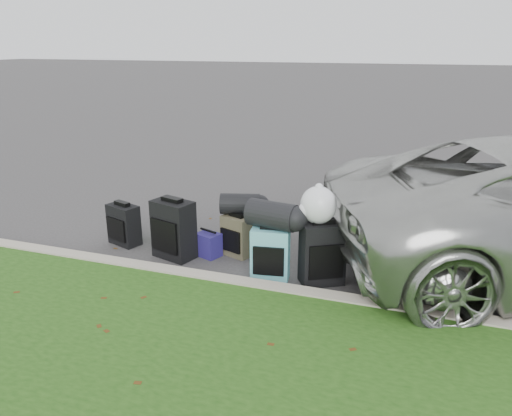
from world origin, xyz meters
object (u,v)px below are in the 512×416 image
(suitcase_teal, at_px, (270,254))
(tote_green, at_px, (164,228))
(suitcase_olive, at_px, (237,236))
(tote_navy, at_px, (209,245))
(suitcase_large_black_right, at_px, (322,253))
(suitcase_small_black, at_px, (124,225))
(suitcase_large_black_left, at_px, (174,229))

(suitcase_teal, bearing_deg, tote_green, 150.63)
(suitcase_olive, height_order, tote_navy, suitcase_olive)
(suitcase_olive, relative_size, tote_green, 1.52)
(suitcase_large_black_right, bearing_deg, suitcase_small_black, 144.75)
(suitcase_large_black_right, bearing_deg, suitcase_large_black_left, 147.39)
(suitcase_large_black_left, distance_m, suitcase_olive, 0.79)
(suitcase_large_black_left, relative_size, suitcase_teal, 1.21)
(suitcase_small_black, bearing_deg, suitcase_olive, 24.32)
(suitcase_large_black_left, xyz_separation_m, suitcase_olive, (0.71, 0.31, -0.11))
(suitcase_teal, bearing_deg, suitcase_large_black_left, 163.36)
(suitcase_small_black, height_order, tote_green, suitcase_small_black)
(suitcase_small_black, relative_size, suitcase_olive, 1.05)
(suitcase_olive, distance_m, tote_navy, 0.37)
(tote_green, bearing_deg, suitcase_large_black_right, -38.11)
(suitcase_teal, relative_size, suitcase_large_black_right, 0.86)
(suitcase_olive, bearing_deg, suitcase_teal, -19.84)
(suitcase_teal, height_order, tote_navy, suitcase_teal)
(suitcase_olive, xyz_separation_m, tote_green, (-1.11, 0.15, -0.09))
(suitcase_olive, height_order, suitcase_teal, suitcase_teal)
(suitcase_small_black, bearing_deg, suitcase_large_black_left, 7.64)
(suitcase_large_black_right, height_order, tote_navy, suitcase_large_black_right)
(suitcase_olive, xyz_separation_m, suitcase_teal, (0.59, -0.49, 0.05))
(suitcase_teal, distance_m, suitcase_large_black_right, 0.58)
(suitcase_olive, relative_size, tote_navy, 1.71)
(suitcase_olive, bearing_deg, suitcase_small_black, -154.69)
(suitcase_small_black, height_order, suitcase_teal, suitcase_teal)
(suitcase_teal, bearing_deg, tote_navy, 150.77)
(tote_green, bearing_deg, suitcase_olive, -32.10)
(tote_navy, bearing_deg, suitcase_teal, -0.56)
(suitcase_teal, xyz_separation_m, tote_navy, (-0.91, 0.34, -0.15))
(tote_green, distance_m, tote_navy, 0.84)
(suitcase_large_black_left, bearing_deg, suitcase_small_black, -175.17)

